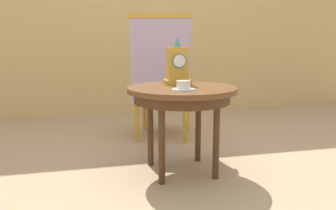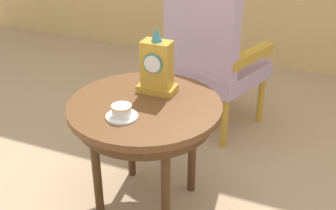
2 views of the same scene
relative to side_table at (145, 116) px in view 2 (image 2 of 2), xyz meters
The scene contains 4 objects.
side_table is the anchor object (origin of this frame).
teacup_left 0.19m from the side_table, 102.98° to the right, with size 0.15×0.15×0.06m.
mantel_clock 0.25m from the side_table, 88.02° to the left, with size 0.19×0.11×0.34m.
armchair 0.87m from the side_table, 85.88° to the left, with size 0.69×0.68×1.14m.
Camera 2 is at (0.71, -1.57, 1.57)m, focal length 45.89 mm.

